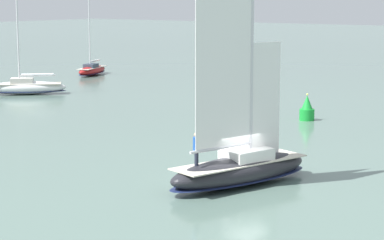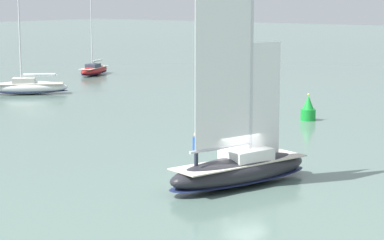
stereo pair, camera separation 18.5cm
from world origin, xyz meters
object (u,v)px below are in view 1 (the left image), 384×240
Objects in this scene: channel_buoy at (307,110)px; sailboat_moored_far_slip at (26,87)px; sailboat_main at (240,166)px; sailboat_moored_near_marina at (92,70)px.

sailboat_moored_far_slip is at bearing 94.51° from channel_buoy.
sailboat_moored_far_slip is 5.09× the size of channel_buoy.
sailboat_main is at bearing -116.08° from sailboat_moored_far_slip.
sailboat_moored_far_slip is at bearing -156.59° from sailboat_moored_near_marina.
sailboat_moored_near_marina is at bearing 68.28° from channel_buoy.
sailboat_moored_near_marina is 18.30m from sailboat_moored_far_slip.
sailboat_moored_far_slip is (17.44, 35.63, -0.25)m from sailboat_main.
sailboat_main reaches higher than sailboat_moored_near_marina.
sailboat_moored_far_slip is 29.19m from channel_buoy.
sailboat_main reaches higher than sailboat_moored_far_slip.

